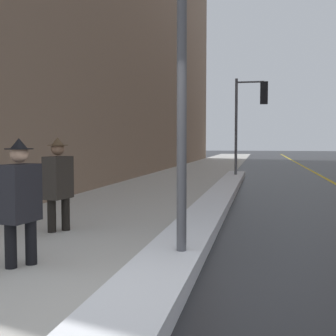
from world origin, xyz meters
TOP-DOWN VIEW (x-y plane):
  - ground_plane at (0.00, 0.00)m, footprint 160.00×160.00m
  - sidewalk_slab at (-2.00, 15.00)m, footprint 4.00×80.00m
  - road_centre_stripe at (4.00, 15.00)m, footprint 0.16×80.00m
  - snow_bank_curb at (0.22, 7.25)m, footprint 0.73×17.86m
  - lamp_post at (0.33, 1.41)m, footprint 0.28×0.28m
  - traffic_light_near at (0.93, 14.01)m, footprint 1.31×0.32m
  - pedestrian_in_glasses at (-1.57, 1.00)m, footprint 0.36×0.52m
  - pedestrian_trailing at (-2.07, 2.97)m, footprint 0.37×0.53m

SIDE VIEW (x-z plane):
  - ground_plane at x=0.00m, z-range 0.00..0.00m
  - road_centre_stripe at x=4.00m, z-range 0.00..0.00m
  - sidewalk_slab at x=-2.00m, z-range 0.00..0.01m
  - snow_bank_curb at x=0.22m, z-range 0.00..0.21m
  - pedestrian_in_glasses at x=-1.57m, z-range 0.07..1.64m
  - pedestrian_trailing at x=-2.07m, z-range 0.07..1.68m
  - lamp_post at x=0.33m, z-range 0.48..5.25m
  - traffic_light_near at x=0.93m, z-range 0.92..5.05m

